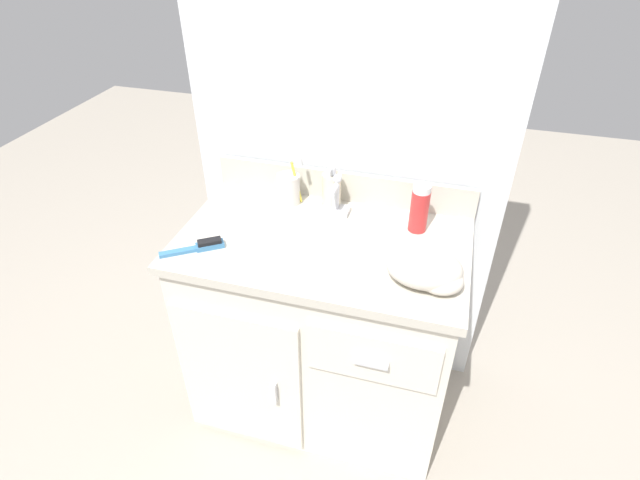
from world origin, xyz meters
TOP-DOWN VIEW (x-y plane):
  - ground_plane at (0.00, 0.00)m, footprint 6.00×6.00m
  - wall_back at (0.00, 0.32)m, footprint 1.08×0.08m
  - vanity at (-0.00, -0.00)m, footprint 0.90×0.55m
  - backsplash at (0.00, 0.26)m, footprint 0.90×0.02m
  - sink_faucet at (0.00, 0.16)m, footprint 0.09×0.09m
  - toothbrush_cup at (-0.17, 0.19)m, footprint 0.09×0.08m
  - soap_dispenser at (-0.02, 0.19)m, footprint 0.06×0.07m
  - shaving_cream_can at (0.27, 0.14)m, footprint 0.06×0.06m
  - hairbrush at (-0.34, -0.14)m, footprint 0.17×0.13m
  - hand_towel at (0.33, -0.11)m, footprint 0.22×0.16m

SIDE VIEW (x-z plane):
  - ground_plane at x=0.00m, z-range 0.00..0.00m
  - vanity at x=0.00m, z-range 0.02..0.78m
  - hairbrush at x=-0.34m, z-range 0.76..0.79m
  - hand_towel at x=0.33m, z-range 0.76..0.85m
  - sink_faucet at x=0.00m, z-range 0.74..0.88m
  - backsplash at x=0.00m, z-range 0.76..0.87m
  - toothbrush_cup at x=-0.17m, z-range 0.73..0.90m
  - soap_dispenser at x=-0.02m, z-range 0.75..0.91m
  - shaving_cream_can at x=0.27m, z-range 0.76..0.92m
  - wall_back at x=0.00m, z-range 0.00..2.20m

